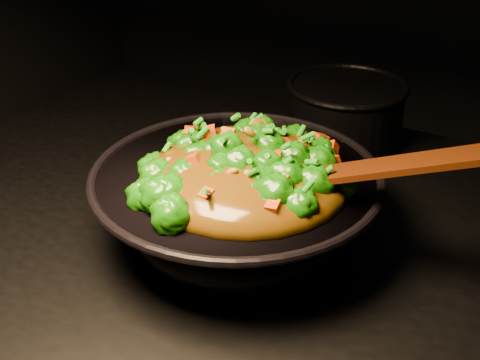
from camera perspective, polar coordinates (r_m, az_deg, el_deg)
The scene contains 4 objects.
wok at distance 0.90m, azimuth -0.32°, elevation -2.65°, with size 0.41×0.41×0.12m, color black, non-canonical shape.
stir_fry at distance 0.82m, azimuth 0.62°, elevation 2.88°, with size 0.29×0.29×0.10m, color #186607, non-canonical shape.
spatula at distance 0.78m, azimuth 11.42°, elevation 0.91°, with size 0.32×0.05×0.01m, color #3E1B08.
back_pot at distance 1.21m, azimuth 9.93°, elevation 6.26°, with size 0.22×0.22×0.13m, color black.
Camera 1 is at (0.45, -0.73, 1.44)m, focal length 45.00 mm.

